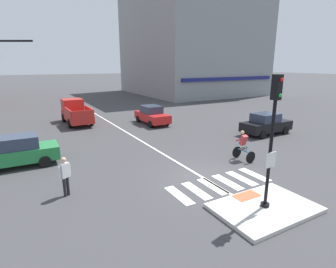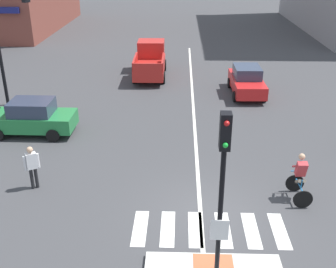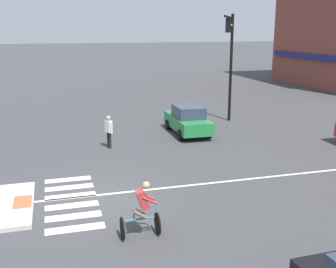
{
  "view_description": "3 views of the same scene",
  "coord_description": "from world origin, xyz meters",
  "px_view_note": "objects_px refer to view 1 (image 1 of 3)",
  "views": [
    {
      "loc": [
        -7.53,
        -9.35,
        5.24
      ],
      "look_at": [
        -0.79,
        2.63,
        1.67
      ],
      "focal_mm": 28.71,
      "sensor_mm": 36.0,
      "label": 1
    },
    {
      "loc": [
        -0.96,
        -11.32,
        8.12
      ],
      "look_at": [
        -1.43,
        3.58,
        1.26
      ],
      "focal_mm": 44.29,
      "sensor_mm": 36.0,
      "label": 2
    },
    {
      "loc": [
        14.02,
        -1.22,
        5.93
      ],
      "look_at": [
        -1.18,
        3.11,
        1.86
      ],
      "focal_mm": 44.51,
      "sensor_mm": 36.0,
      "label": 3
    }
  ],
  "objects_px": {
    "car_green_cross_left": "(17,152)",
    "car_red_eastbound_far": "(152,115)",
    "signal_pole": "(273,131)",
    "pickup_truck_red_westbound_distant": "(75,112)",
    "cyclist": "(243,145)",
    "pedestrian_at_curb_left": "(65,173)",
    "car_black_cross_right": "(266,124)"
  },
  "relations": [
    {
      "from": "pickup_truck_red_westbound_distant",
      "to": "pedestrian_at_curb_left",
      "type": "bearing_deg",
      "value": -102.47
    },
    {
      "from": "car_red_eastbound_far",
      "to": "car_green_cross_left",
      "type": "bearing_deg",
      "value": -151.0
    },
    {
      "from": "car_green_cross_left",
      "to": "pedestrian_at_curb_left",
      "type": "height_order",
      "value": "pedestrian_at_curb_left"
    },
    {
      "from": "cyclist",
      "to": "car_red_eastbound_far",
      "type": "bearing_deg",
      "value": 91.35
    },
    {
      "from": "pickup_truck_red_westbound_distant",
      "to": "cyclist",
      "type": "xyz_separation_m",
      "value": [
        6.2,
        -14.89,
        -0.11
      ]
    },
    {
      "from": "signal_pole",
      "to": "pickup_truck_red_westbound_distant",
      "type": "bearing_deg",
      "value": 98.87
    },
    {
      "from": "car_green_cross_left",
      "to": "car_red_eastbound_far",
      "type": "height_order",
      "value": "same"
    },
    {
      "from": "car_green_cross_left",
      "to": "car_red_eastbound_far",
      "type": "relative_size",
      "value": 1.0
    },
    {
      "from": "car_green_cross_left",
      "to": "pedestrian_at_curb_left",
      "type": "relative_size",
      "value": 2.47
    },
    {
      "from": "pedestrian_at_curb_left",
      "to": "car_black_cross_right",
      "type": "bearing_deg",
      "value": 11.33
    },
    {
      "from": "car_green_cross_left",
      "to": "signal_pole",
      "type": "bearing_deg",
      "value": -50.35
    },
    {
      "from": "pickup_truck_red_westbound_distant",
      "to": "car_black_cross_right",
      "type": "bearing_deg",
      "value": -43.97
    },
    {
      "from": "car_red_eastbound_far",
      "to": "pedestrian_at_curb_left",
      "type": "relative_size",
      "value": 2.47
    },
    {
      "from": "car_black_cross_right",
      "to": "pedestrian_at_curb_left",
      "type": "bearing_deg",
      "value": -168.67
    },
    {
      "from": "car_black_cross_right",
      "to": "cyclist",
      "type": "xyz_separation_m",
      "value": [
        -5.71,
        -3.4,
        0.06
      ]
    },
    {
      "from": "signal_pole",
      "to": "pickup_truck_red_westbound_distant",
      "type": "height_order",
      "value": "signal_pole"
    },
    {
      "from": "car_red_eastbound_far",
      "to": "cyclist",
      "type": "bearing_deg",
      "value": -88.65
    },
    {
      "from": "pedestrian_at_curb_left",
      "to": "car_green_cross_left",
      "type": "bearing_deg",
      "value": 109.31
    },
    {
      "from": "car_green_cross_left",
      "to": "car_red_eastbound_far",
      "type": "bearing_deg",
      "value": 29.0
    },
    {
      "from": "pedestrian_at_curb_left",
      "to": "cyclist",
      "type": "bearing_deg",
      "value": -2.28
    },
    {
      "from": "car_red_eastbound_far",
      "to": "cyclist",
      "type": "relative_size",
      "value": 2.46
    },
    {
      "from": "car_red_eastbound_far",
      "to": "cyclist",
      "type": "distance_m",
      "value": 11.1
    },
    {
      "from": "pickup_truck_red_westbound_distant",
      "to": "signal_pole",
      "type": "bearing_deg",
      "value": -81.13
    },
    {
      "from": "signal_pole",
      "to": "car_red_eastbound_far",
      "type": "xyz_separation_m",
      "value": [
        2.92,
        15.5,
        -2.22
      ]
    },
    {
      "from": "car_red_eastbound_far",
      "to": "cyclist",
      "type": "xyz_separation_m",
      "value": [
        0.26,
        -11.09,
        0.06
      ]
    },
    {
      "from": "signal_pole",
      "to": "pickup_truck_red_westbound_distant",
      "type": "xyz_separation_m",
      "value": [
        -3.01,
        19.3,
        -2.05
      ]
    },
    {
      "from": "signal_pole",
      "to": "car_green_cross_left",
      "type": "height_order",
      "value": "signal_pole"
    },
    {
      "from": "signal_pole",
      "to": "car_black_cross_right",
      "type": "distance_m",
      "value": 12.04
    },
    {
      "from": "car_red_eastbound_far",
      "to": "pedestrian_at_curb_left",
      "type": "height_order",
      "value": "pedestrian_at_curb_left"
    },
    {
      "from": "pickup_truck_red_westbound_distant",
      "to": "pedestrian_at_curb_left",
      "type": "distance_m",
      "value": 14.87
    },
    {
      "from": "car_black_cross_right",
      "to": "car_red_eastbound_far",
      "type": "height_order",
      "value": "same"
    },
    {
      "from": "signal_pole",
      "to": "car_black_cross_right",
      "type": "relative_size",
      "value": 1.16
    }
  ]
}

